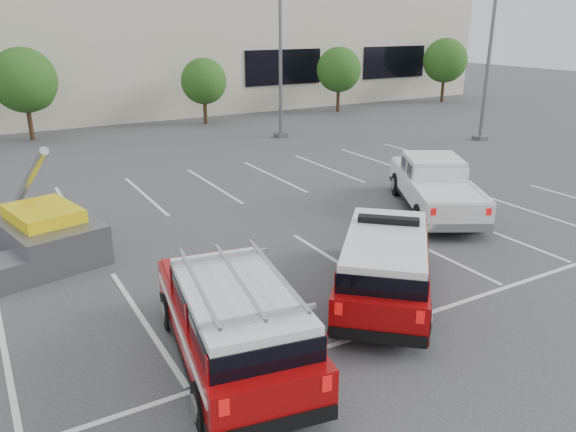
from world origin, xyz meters
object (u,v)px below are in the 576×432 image
(tree_right, at_px, (340,71))
(utility_rig, at_px, (43,236))
(light_pole_mid, at_px, (280,39))
(white_pickup, at_px, (435,191))
(light_pole_right, at_px, (491,39))
(ladder_suv, at_px, (234,326))
(fire_chief_suv, at_px, (385,268))
(convention_building, at_px, (85,41))
(tree_far_right, at_px, (445,62))
(tree_mid_left, at_px, (26,82))
(tree_mid_right, at_px, (205,83))

(tree_right, height_order, utility_rig, tree_right)
(light_pole_mid, height_order, white_pickup, light_pole_mid)
(tree_right, height_order, light_pole_right, light_pole_right)
(tree_right, relative_size, white_pickup, 0.74)
(utility_rig, bearing_deg, ladder_suv, -84.76)
(tree_right, distance_m, white_pickup, 22.06)
(utility_rig, bearing_deg, tree_right, 25.59)
(ladder_suv, bearing_deg, white_pickup, 36.17)
(tree_right, distance_m, fire_chief_suv, 28.36)
(convention_building, bearing_deg, fire_chief_suv, -90.67)
(tree_far_right, bearing_deg, tree_right, -180.00)
(tree_mid_left, bearing_deg, ladder_suv, -88.71)
(fire_chief_suv, height_order, ladder_suv, ladder_suv)
(light_pole_mid, distance_m, utility_rig, 18.33)
(light_pole_mid, bearing_deg, utility_rig, -140.51)
(tree_right, relative_size, ladder_suv, 0.83)
(convention_building, height_order, tree_right, convention_building)
(tree_mid_right, xyz_separation_m, utility_rig, (-11.80, -17.34, -1.87))
(convention_building, height_order, tree_mid_right, convention_building)
(ladder_suv, height_order, utility_rig, utility_rig)
(light_pole_mid, distance_m, light_pole_right, 10.82)
(convention_building, height_order, fire_chief_suv, convention_building)
(tree_right, bearing_deg, tree_mid_right, -180.00)
(tree_far_right, distance_m, white_pickup, 28.00)
(tree_mid_left, relative_size, tree_right, 1.10)
(tree_far_right, xyz_separation_m, utility_rig, (-31.80, -17.34, -2.41))
(fire_chief_suv, height_order, white_pickup, fire_chief_suv)
(light_pole_right, bearing_deg, convention_building, 125.89)
(tree_mid_left, height_order, light_pole_right, light_pole_right)
(fire_chief_suv, relative_size, utility_rig, 1.25)
(tree_far_right, relative_size, utility_rig, 1.18)
(convention_building, height_order, white_pickup, convention_building)
(tree_mid_left, xyz_separation_m, tree_far_right, (30.00, 0.00, 0.00))
(tree_mid_right, bearing_deg, ladder_suv, -111.09)
(tree_right, relative_size, light_pole_right, 0.43)
(convention_building, distance_m, light_pole_mid, 17.27)
(tree_right, relative_size, tree_far_right, 0.91)
(tree_far_right, bearing_deg, utility_rig, -151.40)
(white_pickup, distance_m, ladder_suv, 10.80)
(ladder_suv, bearing_deg, light_pole_right, 41.03)
(tree_mid_right, xyz_separation_m, white_pickup, (0.21, -19.66, -1.80))
(light_pole_right, height_order, ladder_suv, light_pole_right)
(fire_chief_suv, bearing_deg, tree_mid_right, 119.63)
(tree_right, bearing_deg, convention_building, 146.63)
(tree_mid_right, height_order, fire_chief_suv, tree_mid_right)
(convention_building, distance_m, light_pole_right, 26.99)
(tree_mid_left, height_order, fire_chief_suv, tree_mid_left)
(utility_rig, bearing_deg, light_pole_right, 0.21)
(convention_building, distance_m, ladder_suv, 34.84)
(tree_mid_right, height_order, light_pole_right, light_pole_right)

